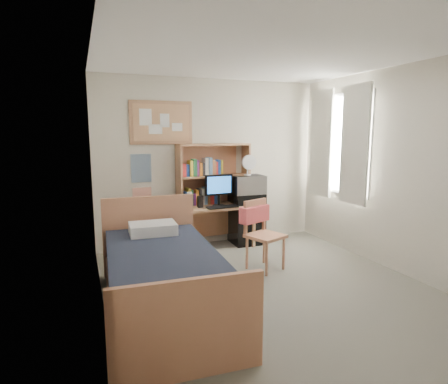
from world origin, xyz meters
name	(u,v)px	position (x,y,z in m)	size (l,w,h in m)	color
floor	(272,292)	(0.00, 0.00, -0.01)	(3.60, 4.20, 0.02)	slate
ceiling	(278,51)	(0.00, 0.00, 2.60)	(3.60, 4.20, 0.02)	white
wall_back	(211,163)	(0.00, 2.10, 1.30)	(3.60, 0.04, 2.60)	silver
wall_left	(99,186)	(-1.80, 0.00, 1.30)	(0.04, 4.20, 2.60)	silver
wall_right	(402,171)	(1.80, 0.00, 1.30)	(0.04, 4.20, 2.60)	silver
window_unit	(338,144)	(1.75, 1.20, 1.60)	(0.10, 1.40, 1.70)	white
curtain_left	(355,145)	(1.72, 0.80, 1.60)	(0.04, 0.55, 1.70)	silver
curtain_right	(321,143)	(1.72, 1.60, 1.60)	(0.04, 0.55, 1.70)	silver
bulletin_board	(161,123)	(-0.78, 2.08, 1.92)	(0.94, 0.03, 0.64)	tan
poster_wave	(141,168)	(-1.10, 2.09, 1.25)	(0.30, 0.01, 0.42)	#22548B
poster_japan	(142,199)	(-1.10, 2.09, 0.78)	(0.28, 0.01, 0.36)	#E04B27
desk	(217,226)	(0.00, 1.80, 0.33)	(1.06, 0.53, 0.66)	#AE7B54
desk_chair	(266,235)	(0.25, 0.66, 0.46)	(0.46, 0.46, 0.91)	tan
mini_fridge	(246,218)	(0.52, 1.84, 0.41)	(0.48, 0.48, 0.82)	black
bed	(164,282)	(-1.23, 0.00, 0.30)	(1.10, 2.19, 0.60)	black
hutch	(214,174)	(-0.01, 1.95, 1.13)	(1.15, 0.29, 0.94)	#AE7B54
monitor	(219,191)	(0.00, 1.74, 0.90)	(0.44, 0.03, 0.47)	black
keyboard	(223,207)	(0.01, 1.60, 0.67)	(0.48, 0.15, 0.02)	black
speaker_left	(200,202)	(-0.30, 1.73, 0.75)	(0.07, 0.07, 0.18)	black
speaker_right	(237,199)	(0.30, 1.75, 0.74)	(0.07, 0.07, 0.16)	black
water_bottle	(190,201)	(-0.47, 1.68, 0.79)	(0.07, 0.07, 0.25)	silver
hoodie	(254,214)	(0.17, 0.85, 0.71)	(0.45, 0.14, 0.22)	#E5575A
microwave	(247,184)	(0.51, 1.82, 0.96)	(0.50, 0.38, 0.29)	#BCBCC1
desk_fan	(247,166)	(0.51, 1.82, 1.25)	(0.23, 0.23, 0.29)	silver
pillow	(153,228)	(-1.19, 0.75, 0.67)	(0.53, 0.37, 0.13)	silver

